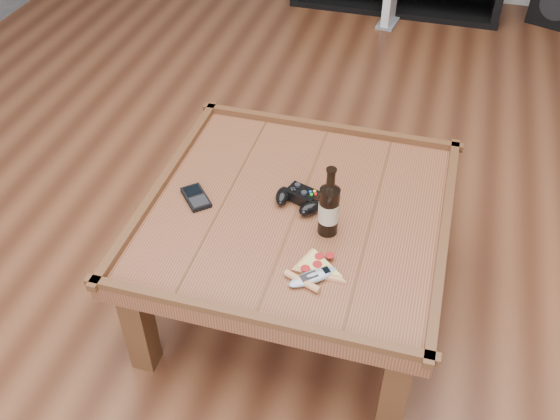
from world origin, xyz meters
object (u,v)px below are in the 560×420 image
(remote_control, at_px, (313,277))
(coffee_table, at_px, (297,222))
(game_controller, at_px, (299,199))
(game_console, at_px, (389,8))
(beer_bottle, at_px, (329,207))
(smartphone, at_px, (196,197))
(pizza_slice, at_px, (315,268))

(remote_control, bearing_deg, coffee_table, 161.81)
(game_controller, xyz_separation_m, game_console, (-0.00, 2.40, -0.36))
(beer_bottle, distance_m, game_controller, 0.18)
(beer_bottle, height_order, smartphone, beer_bottle)
(smartphone, xyz_separation_m, remote_control, (0.47, -0.25, 0.00))
(coffee_table, height_order, game_controller, game_controller)
(smartphone, distance_m, game_console, 2.52)
(coffee_table, bearing_deg, pizza_slice, -64.15)
(pizza_slice, distance_m, game_console, 2.71)
(beer_bottle, height_order, pizza_slice, beer_bottle)
(game_controller, height_order, pizza_slice, game_controller)
(coffee_table, xyz_separation_m, remote_control, (0.12, -0.29, 0.07))
(game_console, bearing_deg, game_controller, -82.10)
(pizza_slice, relative_size, game_console, 0.98)
(coffee_table, xyz_separation_m, game_console, (-0.00, 2.43, -0.28))
(coffee_table, bearing_deg, game_controller, 89.76)
(game_console, bearing_deg, remote_control, -79.49)
(smartphone, xyz_separation_m, game_console, (0.34, 2.47, -0.34))
(smartphone, relative_size, remote_control, 0.93)
(game_controller, bearing_deg, beer_bottle, -22.08)
(coffee_table, distance_m, game_console, 2.44)
(beer_bottle, bearing_deg, remote_control, -89.15)
(pizza_slice, height_order, game_console, pizza_slice)
(smartphone, bearing_deg, pizza_slice, -66.21)
(coffee_table, height_order, beer_bottle, beer_bottle)
(beer_bottle, xyz_separation_m, game_controller, (-0.12, 0.10, -0.08))
(beer_bottle, height_order, game_controller, beer_bottle)
(game_console, bearing_deg, coffee_table, -82.11)
(pizza_slice, relative_size, remote_control, 1.63)
(game_console, bearing_deg, beer_bottle, -79.33)
(smartphone, relative_size, game_console, 0.56)
(coffee_table, height_order, remote_control, coffee_table)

